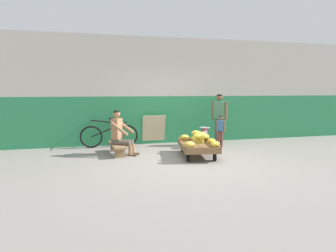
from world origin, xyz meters
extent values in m
plane|color=gray|center=(0.00, 0.00, 0.00)|extent=(80.00, 80.00, 0.00)
cube|color=#287F4C|center=(0.00, 2.63, 0.73)|extent=(16.00, 0.30, 1.46)
cube|color=#B7B2A8|center=(0.00, 2.63, 2.35)|extent=(16.00, 0.30, 1.77)
cube|color=brown|center=(0.41, 0.52, 0.23)|extent=(1.05, 1.55, 0.05)
cube|color=brown|center=(0.01, 0.59, 0.31)|extent=(0.26, 1.43, 0.10)
cube|color=brown|center=(0.80, 0.46, 0.31)|extent=(0.26, 1.43, 0.10)
cube|color=brown|center=(0.52, 1.22, 0.31)|extent=(0.84, 0.17, 0.10)
cube|color=brown|center=(0.30, -0.17, 0.31)|extent=(0.84, 0.17, 0.10)
cylinder|color=black|center=(0.17, 1.07, 0.09)|extent=(0.08, 0.19, 0.18)
cylinder|color=black|center=(0.80, 0.97, 0.09)|extent=(0.08, 0.19, 0.18)
cylinder|color=black|center=(0.02, 0.08, 0.09)|extent=(0.08, 0.19, 0.18)
cylinder|color=black|center=(0.64, -0.02, 0.09)|extent=(0.08, 0.19, 0.18)
ellipsoid|color=gold|center=(0.20, 0.97, 0.42)|extent=(0.25, 0.19, 0.13)
ellipsoid|color=gold|center=(0.38, 0.44, 0.42)|extent=(0.29, 0.25, 0.13)
ellipsoid|color=yellow|center=(0.77, 1.04, 0.42)|extent=(0.29, 0.25, 0.13)
ellipsoid|color=yellow|center=(0.42, 0.76, 0.42)|extent=(0.29, 0.26, 0.13)
ellipsoid|color=gold|center=(0.65, 0.24, 0.42)|extent=(0.29, 0.25, 0.13)
ellipsoid|color=gold|center=(0.36, 0.29, 0.42)|extent=(0.27, 0.22, 0.13)
ellipsoid|color=gold|center=(0.60, -0.11, 0.42)|extent=(0.29, 0.26, 0.13)
ellipsoid|color=yellow|center=(0.03, 0.00, 0.42)|extent=(0.28, 0.24, 0.13)
ellipsoid|color=yellow|center=(0.48, 0.48, 0.56)|extent=(0.29, 0.26, 0.13)
ellipsoid|color=gold|center=(0.45, 0.79, 0.55)|extent=(0.25, 0.20, 0.13)
ellipsoid|color=yellow|center=(0.31, 0.24, 0.56)|extent=(0.27, 0.22, 0.13)
ellipsoid|color=yellow|center=(0.45, 0.18, 0.55)|extent=(0.25, 0.19, 0.13)
cube|color=olive|center=(-1.53, 1.24, 0.24)|extent=(0.40, 1.12, 0.05)
cube|color=olive|center=(-1.57, 1.62, 0.11)|extent=(0.25, 0.10, 0.22)
cube|color=olive|center=(-1.50, 0.86, 0.11)|extent=(0.25, 0.10, 0.22)
cylinder|color=#9E704C|center=(-1.14, 1.13, 0.14)|extent=(0.10, 0.10, 0.27)
cube|color=#4C3D2D|center=(-1.09, 1.10, 0.02)|extent=(0.24, 0.18, 0.04)
cylinder|color=brown|center=(-1.31, 1.22, 0.32)|extent=(0.41, 0.30, 0.13)
cylinder|color=#9E704C|center=(-1.22, 0.97, 0.14)|extent=(0.10, 0.10, 0.27)
cube|color=#4C3D2D|center=(-1.17, 0.94, 0.02)|extent=(0.24, 0.18, 0.04)
cylinder|color=brown|center=(-1.40, 1.07, 0.32)|extent=(0.41, 0.30, 0.13)
cube|color=brown|center=(-1.53, 1.24, 0.34)|extent=(0.33, 0.35, 0.14)
cube|color=#9E704C|center=(-1.53, 1.24, 0.67)|extent=(0.31, 0.37, 0.52)
cylinder|color=#9E704C|center=(-1.30, 1.34, 0.70)|extent=(0.45, 0.29, 0.36)
cylinder|color=#9E704C|center=(-1.49, 0.99, 0.70)|extent=(0.45, 0.29, 0.36)
sphere|color=#9E704C|center=(-1.53, 1.24, 1.05)|extent=(0.19, 0.19, 0.19)
ellipsoid|color=black|center=(-1.53, 1.24, 1.10)|extent=(0.17, 0.17, 0.09)
cube|color=#19847F|center=(0.97, 1.51, 0.15)|extent=(0.36, 0.28, 0.30)
cylinder|color=#28282D|center=(0.97, 1.51, 0.32)|extent=(0.20, 0.20, 0.03)
cube|color=#C6384C|center=(0.97, 1.51, 0.45)|extent=(0.16, 0.10, 0.24)
cylinder|color=white|center=(0.97, 1.46, 0.45)|extent=(0.13, 0.01, 0.13)
cylinder|color=#B2B5BA|center=(0.97, 1.51, 0.58)|extent=(0.30, 0.30, 0.01)
torus|color=black|center=(-2.20, 2.23, 0.32)|extent=(0.64, 0.05, 0.64)
torus|color=black|center=(-1.18, 2.23, 0.32)|extent=(0.64, 0.05, 0.64)
cylinder|color=black|center=(-1.69, 2.23, 0.52)|extent=(1.03, 0.04, 0.43)
cylinder|color=black|center=(-1.59, 2.23, 0.56)|extent=(0.04, 0.04, 0.48)
cylinder|color=black|center=(-1.90, 2.23, 0.76)|extent=(0.61, 0.04, 0.12)
cube|color=black|center=(-1.59, 2.23, 0.83)|extent=(0.20, 0.10, 0.05)
cylinder|color=black|center=(-2.20, 2.23, 0.78)|extent=(0.03, 0.48, 0.03)
cube|color=#C6B289|center=(-0.34, 2.42, 0.44)|extent=(0.70, 0.21, 0.89)
cylinder|color=brown|center=(1.61, 1.78, 0.40)|extent=(0.10, 0.10, 0.80)
cylinder|color=brown|center=(1.49, 1.89, 0.40)|extent=(0.10, 0.10, 0.80)
cube|color=#427A56|center=(1.55, 1.83, 1.06)|extent=(0.37, 0.37, 0.52)
cylinder|color=brown|center=(1.70, 1.69, 1.04)|extent=(0.07, 0.07, 0.56)
cylinder|color=brown|center=(1.40, 1.98, 1.04)|extent=(0.07, 0.07, 0.56)
sphere|color=brown|center=(1.55, 1.83, 1.44)|extent=(0.19, 0.19, 0.19)
ellipsoid|color=black|center=(1.55, 1.83, 1.49)|extent=(0.17, 0.17, 0.09)
cylinder|color=brown|center=(1.49, 1.48, 0.24)|extent=(0.06, 0.06, 0.47)
cylinder|color=brown|center=(1.42, 1.54, 0.24)|extent=(0.06, 0.06, 0.47)
cube|color=#386693|center=(1.46, 1.51, 0.63)|extent=(0.22, 0.22, 0.31)
cylinder|color=brown|center=(1.55, 1.43, 0.62)|extent=(0.04, 0.04, 0.33)
cylinder|color=brown|center=(1.37, 1.60, 0.62)|extent=(0.04, 0.04, 0.33)
sphere|color=brown|center=(1.46, 1.51, 0.86)|extent=(0.11, 0.11, 0.11)
ellipsoid|color=black|center=(1.46, 1.51, 0.89)|extent=(0.10, 0.10, 0.05)
camera|label=1|loc=(-1.96, -6.08, 1.65)|focal=30.37mm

